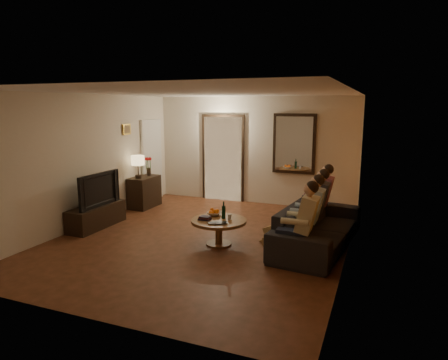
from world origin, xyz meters
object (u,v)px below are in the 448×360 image
at_px(sofa, 318,226).
at_px(dog, 277,231).
at_px(laptop, 218,224).
at_px(table_lamp, 138,167).
at_px(coffee_table, 219,232).
at_px(person_c, 316,208).
at_px(person_d, 321,200).
at_px(tv, 95,189).
at_px(person_b, 310,216).
at_px(tv_stand, 97,216).
at_px(person_a, 303,227).
at_px(bowl, 214,214).
at_px(wine_bottle, 224,210).
at_px(dresser, 144,192).

bearing_deg(sofa, dog, 121.03).
relative_size(sofa, laptop, 7.51).
bearing_deg(table_lamp, coffee_table, -30.46).
relative_size(person_c, person_d, 1.00).
height_order(table_lamp, laptop, table_lamp).
bearing_deg(tv, person_c, -79.28).
bearing_deg(coffee_table, person_b, 9.07).
bearing_deg(table_lamp, tv_stand, -90.00).
bearing_deg(person_a, person_c, 90.00).
height_order(sofa, person_d, person_d).
relative_size(table_lamp, person_b, 0.45).
relative_size(bowl, wine_bottle, 0.84).
bearing_deg(coffee_table, sofa, 18.62).
relative_size(dog, bowl, 2.16).
bearing_deg(person_b, coffee_table, -170.93).
height_order(bowl, wine_bottle, wine_bottle).
distance_m(person_b, person_d, 1.20).
height_order(dresser, person_c, person_c).
distance_m(tv_stand, person_c, 4.24).
relative_size(table_lamp, laptop, 1.64).
relative_size(dog, laptop, 1.70).
height_order(table_lamp, tv_stand, table_lamp).
relative_size(coffee_table, laptop, 2.90).
distance_m(sofa, wine_bottle, 1.63).
bearing_deg(person_a, sofa, 83.66).
height_order(dresser, person_b, person_b).
xyz_separation_m(coffee_table, bowl, (-0.18, 0.22, 0.26)).
xyz_separation_m(tv_stand, person_c, (4.15, 0.79, 0.38)).
xyz_separation_m(person_a, person_d, (0.00, 1.80, 0.00)).
bearing_deg(person_c, dog, -132.39).
height_order(person_c, coffee_table, person_c).
xyz_separation_m(sofa, bowl, (-1.78, -0.32, 0.12)).
relative_size(dresser, dog, 1.46).
relative_size(person_a, person_d, 1.00).
relative_size(tv_stand, coffee_table, 1.38).
distance_m(person_a, coffee_table, 1.59).
distance_m(tv, laptop, 2.79).
distance_m(person_a, laptop, 1.41).
relative_size(wine_bottle, laptop, 0.94).
bearing_deg(person_c, table_lamp, 170.18).
xyz_separation_m(dresser, laptop, (2.75, -2.06, 0.10)).
bearing_deg(bowl, person_d, 35.95).
relative_size(dresser, person_c, 0.68).
bearing_deg(person_d, person_c, -90.00).
distance_m(person_d, dog, 1.34).
bearing_deg(dresser, tv_stand, -90.00).
xyz_separation_m(table_lamp, sofa, (4.25, -1.02, -0.64)).
bearing_deg(person_a, tv_stand, 174.30).
distance_m(table_lamp, tv_stand, 1.69).
height_order(tv_stand, person_d, person_d).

